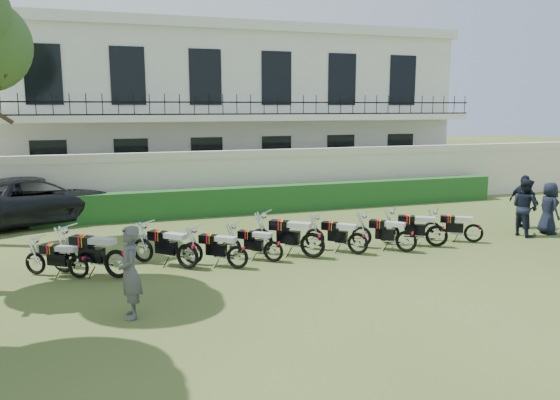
% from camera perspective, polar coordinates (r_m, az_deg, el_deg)
% --- Properties ---
extents(ground, '(100.00, 100.00, 0.00)m').
position_cam_1_polar(ground, '(14.00, 6.56, -6.66)').
color(ground, '#354B1E').
rests_on(ground, ground).
extents(perimeter_wall, '(30.00, 0.35, 2.30)m').
position_cam_1_polar(perimeter_wall, '(21.14, -2.56, 2.21)').
color(perimeter_wall, beige).
rests_on(perimeter_wall, ground).
extents(hedge, '(18.00, 0.60, 1.00)m').
position_cam_1_polar(hedge, '(20.78, 0.72, 0.22)').
color(hedge, '#1C4F1D').
rests_on(hedge, ground).
extents(building, '(20.40, 9.60, 7.40)m').
position_cam_1_polar(building, '(26.73, -6.15, 9.21)').
color(building, silver).
rests_on(building, ground).
extents(motorcycle_0, '(1.47, 1.00, 0.93)m').
position_cam_1_polar(motorcycle_0, '(13.45, -20.34, -6.02)').
color(motorcycle_0, black).
rests_on(motorcycle_0, ground).
extents(motorcycle_1, '(1.80, 1.31, 1.16)m').
position_cam_1_polar(motorcycle_1, '(13.13, -16.67, -5.71)').
color(motorcycle_1, black).
rests_on(motorcycle_1, ground).
extents(motorcycle_2, '(1.51, 1.40, 1.07)m').
position_cam_1_polar(motorcycle_2, '(13.51, -9.65, -5.17)').
color(motorcycle_2, black).
rests_on(motorcycle_2, ground).
extents(motorcycle_3, '(1.48, 1.16, 0.98)m').
position_cam_1_polar(motorcycle_3, '(13.40, -4.47, -5.38)').
color(motorcycle_3, black).
rests_on(motorcycle_3, ground).
extents(motorcycle_4, '(1.39, 1.13, 0.93)m').
position_cam_1_polar(motorcycle_4, '(13.94, -0.71, -4.84)').
color(motorcycle_4, black).
rests_on(motorcycle_4, ground).
extents(motorcycle_5, '(1.73, 1.40, 1.16)m').
position_cam_1_polar(motorcycle_5, '(14.26, 3.45, -4.09)').
color(motorcycle_5, black).
rests_on(motorcycle_5, ground).
extents(motorcycle_6, '(1.37, 1.35, 1.00)m').
position_cam_1_polar(motorcycle_6, '(14.78, 8.16, -3.96)').
color(motorcycle_6, black).
rests_on(motorcycle_6, ground).
extents(motorcycle_7, '(1.39, 1.36, 1.01)m').
position_cam_1_polar(motorcycle_7, '(15.23, 13.08, -3.70)').
color(motorcycle_7, black).
rests_on(motorcycle_7, ground).
extents(motorcycle_8, '(1.69, 1.14, 1.06)m').
position_cam_1_polar(motorcycle_8, '(16.00, 16.08, -3.09)').
color(motorcycle_8, black).
rests_on(motorcycle_8, ground).
extents(motorcycle_9, '(1.47, 1.04, 0.94)m').
position_cam_1_polar(motorcycle_9, '(16.86, 19.61, -2.83)').
color(motorcycle_9, black).
rests_on(motorcycle_9, ground).
extents(suv, '(6.37, 4.39, 1.62)m').
position_cam_1_polar(suv, '(20.28, -24.13, 0.00)').
color(suv, black).
rests_on(suv, ground).
extents(inspector, '(0.44, 0.66, 1.76)m').
position_cam_1_polar(inspector, '(10.65, -15.40, -7.31)').
color(inspector, '#535357').
rests_on(inspector, ground).
extents(officer_3, '(0.64, 0.87, 1.62)m').
position_cam_1_polar(officer_3, '(18.95, 26.28, -0.77)').
color(officer_3, black).
rests_on(officer_3, ground).
extents(officer_4, '(0.77, 0.94, 1.78)m').
position_cam_1_polar(officer_4, '(18.34, 24.21, -0.70)').
color(officer_4, black).
rests_on(officer_4, ground).
extents(officer_5, '(0.65, 1.10, 1.75)m').
position_cam_1_polar(officer_5, '(19.45, 24.12, -0.18)').
color(officer_5, black).
rests_on(officer_5, ground).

